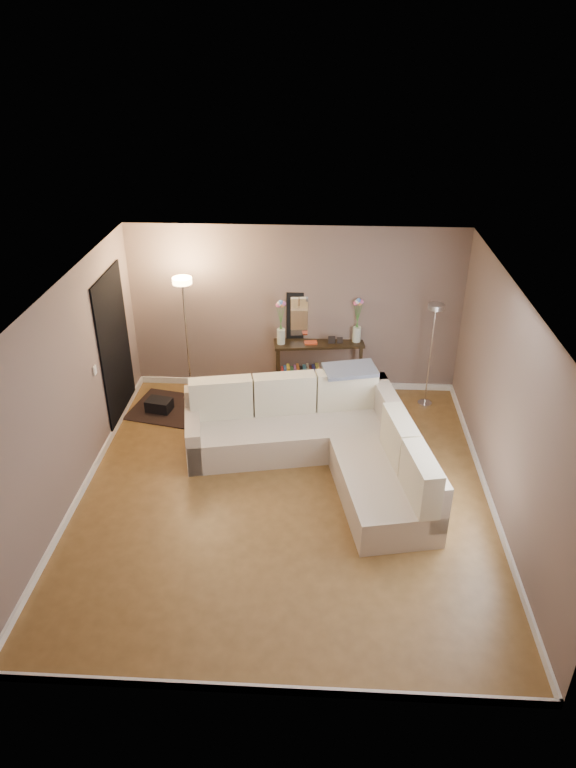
# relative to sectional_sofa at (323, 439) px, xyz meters

# --- Properties ---
(floor) EXTENTS (5.00, 5.50, 0.01)m
(floor) POSITION_rel_sectional_sofa_xyz_m (-0.47, -0.68, -0.37)
(floor) COLOR brown
(floor) RESTS_ON ground
(ceiling) EXTENTS (5.00, 5.50, 0.01)m
(ceiling) POSITION_rel_sectional_sofa_xyz_m (-0.47, -0.68, 2.24)
(ceiling) COLOR white
(ceiling) RESTS_ON ground
(wall_back) EXTENTS (5.00, 0.02, 2.60)m
(wall_back) POSITION_rel_sectional_sofa_xyz_m (-0.47, 2.08, 0.94)
(wall_back) COLOR #76635B
(wall_back) RESTS_ON ground
(wall_front) EXTENTS (5.00, 0.02, 2.60)m
(wall_front) POSITION_rel_sectional_sofa_xyz_m (-0.47, -3.44, 0.94)
(wall_front) COLOR #76635B
(wall_front) RESTS_ON ground
(wall_left) EXTENTS (0.02, 5.50, 2.60)m
(wall_left) POSITION_rel_sectional_sofa_xyz_m (-2.98, -0.68, 0.94)
(wall_left) COLOR #76635B
(wall_left) RESTS_ON ground
(wall_right) EXTENTS (0.02, 5.50, 2.60)m
(wall_right) POSITION_rel_sectional_sofa_xyz_m (2.04, -0.68, 0.94)
(wall_right) COLOR #76635B
(wall_right) RESTS_ON ground
(baseboard_back) EXTENTS (5.00, 0.03, 0.10)m
(baseboard_back) POSITION_rel_sectional_sofa_xyz_m (-0.47, 2.06, -0.31)
(baseboard_back) COLOR white
(baseboard_back) RESTS_ON ground
(baseboard_front) EXTENTS (5.00, 0.03, 0.10)m
(baseboard_front) POSITION_rel_sectional_sofa_xyz_m (-0.47, -3.41, -0.31)
(baseboard_front) COLOR white
(baseboard_front) RESTS_ON ground
(baseboard_left) EXTENTS (0.03, 5.50, 0.10)m
(baseboard_left) POSITION_rel_sectional_sofa_xyz_m (-2.95, -0.68, -0.31)
(baseboard_left) COLOR white
(baseboard_left) RESTS_ON ground
(baseboard_right) EXTENTS (0.03, 5.50, 0.10)m
(baseboard_right) POSITION_rel_sectional_sofa_xyz_m (2.02, -0.68, -0.31)
(baseboard_right) COLOR white
(baseboard_right) RESTS_ON ground
(doorway) EXTENTS (0.02, 1.20, 2.20)m
(doorway) POSITION_rel_sectional_sofa_xyz_m (-2.95, 1.02, 0.74)
(doorway) COLOR black
(doorway) RESTS_ON ground
(switch_plate) EXTENTS (0.02, 0.08, 0.12)m
(switch_plate) POSITION_rel_sectional_sofa_xyz_m (-2.95, 0.17, 0.84)
(switch_plate) COLOR white
(switch_plate) RESTS_ON ground
(sectional_sofa) EXTENTS (3.26, 2.81, 0.98)m
(sectional_sofa) POSITION_rel_sectional_sofa_xyz_m (0.00, 0.00, 0.00)
(sectional_sofa) COLOR beige
(sectional_sofa) RESTS_ON floor
(throw_blanket) EXTENTS (0.79, 0.57, 0.09)m
(throw_blanket) POSITION_rel_sectional_sofa_xyz_m (0.34, 0.78, 0.62)
(throw_blanket) COLOR slate
(throw_blanket) RESTS_ON sectional_sofa
(console_table) EXTENTS (1.40, 0.53, 0.84)m
(console_table) POSITION_rel_sectional_sofa_xyz_m (-0.18, 1.93, 0.11)
(console_table) COLOR black
(console_table) RESTS_ON floor
(leaning_mirror) EXTENTS (0.96, 0.16, 0.76)m
(leaning_mirror) POSITION_rel_sectional_sofa_xyz_m (-0.12, 2.12, 0.85)
(leaning_mirror) COLOR black
(leaning_mirror) RESTS_ON console_table
(table_decor) EXTENTS (0.58, 0.15, 0.14)m
(table_decor) POSITION_rel_sectional_sofa_xyz_m (-0.09, 1.90, 0.49)
(table_decor) COLOR #C24122
(table_decor) RESTS_ON console_table
(flower_vase_left) EXTENTS (0.16, 0.14, 0.72)m
(flower_vase_left) POSITION_rel_sectional_sofa_xyz_m (-0.67, 1.87, 0.76)
(flower_vase_left) COLOR silver
(flower_vase_left) RESTS_ON console_table
(flower_vase_right) EXTENTS (0.16, 0.14, 0.72)m
(flower_vase_right) POSITION_rel_sectional_sofa_xyz_m (0.48, 2.01, 0.76)
(flower_vase_right) COLOR silver
(flower_vase_right) RESTS_ON console_table
(floor_lamp_lit) EXTENTS (0.33, 0.33, 1.96)m
(floor_lamp_lit) POSITION_rel_sectional_sofa_xyz_m (-2.04, 1.57, 1.02)
(floor_lamp_lit) COLOR silver
(floor_lamp_lit) RESTS_ON floor
(floor_lamp_unlit) EXTENTS (0.25, 0.25, 1.63)m
(floor_lamp_unlit) POSITION_rel_sectional_sofa_xyz_m (1.55, 1.61, 0.79)
(floor_lamp_unlit) COLOR silver
(floor_lamp_unlit) RESTS_ON floor
(charcoal_rug) EXTENTS (1.45, 1.21, 0.02)m
(charcoal_rug) POSITION_rel_sectional_sofa_xyz_m (-2.23, 1.23, -0.36)
(charcoal_rug) COLOR black
(charcoal_rug) RESTS_ON floor
(black_bag) EXTENTS (0.41, 0.33, 0.23)m
(black_bag) POSITION_rel_sectional_sofa_xyz_m (-2.46, 1.18, -0.29)
(black_bag) COLOR black
(black_bag) RESTS_ON charcoal_rug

